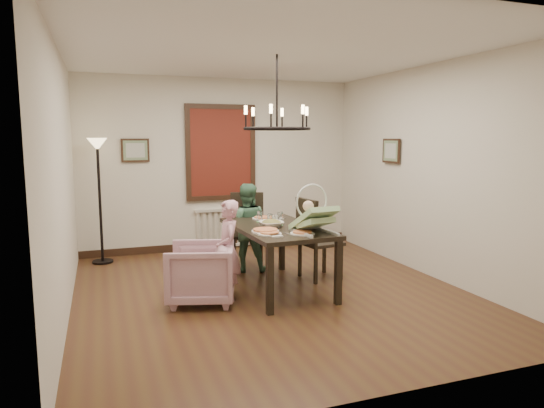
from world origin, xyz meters
TOP-DOWN VIEW (x-y plane):
  - room_shell at (0.00, 0.37)m, footprint 4.51×5.00m
  - dining_table at (0.11, 0.10)m, footprint 1.03×1.72m
  - chair_far at (0.04, 1.15)m, footprint 0.59×0.59m
  - chair_right at (0.81, 0.34)m, footprint 0.54×0.54m
  - armchair at (-0.86, -0.05)m, footprint 0.92×0.91m
  - elderly_woman at (-0.55, -0.08)m, footprint 0.26×0.37m
  - seated_man at (-0.01, 1.02)m, footprint 0.58×0.50m
  - baby_bouncer at (0.35, -0.43)m, footprint 0.47×0.62m
  - salad_bowl at (0.03, 0.07)m, footprint 0.35×0.35m
  - pizza_platter at (-0.15, -0.21)m, footprint 0.31×0.31m
  - drinking_glass at (0.06, 0.22)m, footprint 0.07×0.07m
  - window_blinds at (0.00, 2.46)m, footprint 1.00×0.03m
  - radiator at (0.00, 2.48)m, footprint 0.92×0.12m
  - picture_back at (-1.35, 2.47)m, footprint 0.42×0.03m
  - picture_right at (2.21, 0.90)m, footprint 0.03×0.42m
  - floor_lamp at (-1.90, 2.15)m, footprint 0.30×0.30m
  - chandelier at (0.11, 0.10)m, footprint 0.80×0.80m

SIDE VIEW (x-z plane):
  - armchair at x=-0.86m, z-range 0.00..0.67m
  - radiator at x=0.00m, z-range 0.04..0.66m
  - elderly_woman at x=-0.55m, z-range 0.00..0.95m
  - seated_man at x=-0.01m, z-range 0.00..1.02m
  - chair_far at x=0.04m, z-range 0.00..1.08m
  - chair_right at x=0.81m, z-range 0.00..1.08m
  - dining_table at x=0.11m, z-range 0.31..1.09m
  - pizza_platter at x=-0.15m, z-range 0.78..0.82m
  - salad_bowl at x=0.03m, z-range 0.78..0.87m
  - drinking_glass at x=0.06m, z-range 0.78..0.92m
  - floor_lamp at x=-1.90m, z-range 0.00..1.80m
  - baby_bouncer at x=0.35m, z-range 0.78..1.16m
  - room_shell at x=0.00m, z-range -0.01..2.80m
  - window_blinds at x=0.00m, z-range 0.90..2.30m
  - picture_back at x=-1.35m, z-range 1.47..1.83m
  - picture_right at x=2.21m, z-range 1.47..1.83m
  - chandelier at x=0.11m, z-range 1.93..1.97m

